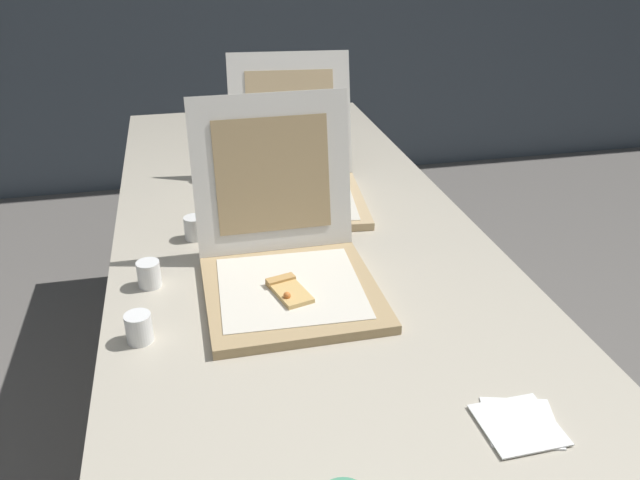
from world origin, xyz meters
TOP-DOWN VIEW (x-y plane):
  - table at (0.00, 0.67)m, footprint 0.97×2.45m
  - pizza_box_front at (-0.08, 0.39)m, footprint 0.38×0.46m
  - pizza_box_middle at (0.04, 0.89)m, footprint 0.43×0.54m
  - cup_white_near_center at (-0.38, 0.46)m, footprint 0.05×0.05m
  - cup_white_near_left at (-0.40, 0.25)m, footprint 0.05×0.05m
  - cup_white_far at (-0.21, 1.09)m, footprint 0.05×0.05m
  - cup_white_mid at (-0.27, 0.68)m, footprint 0.05×0.05m
  - napkin_pile at (0.22, -0.13)m, footprint 0.15×0.15m

SIDE VIEW (x-z plane):
  - table at x=0.00m, z-range 0.33..1.07m
  - napkin_pile at x=0.22m, z-range 0.74..0.75m
  - cup_white_near_center at x=-0.38m, z-range 0.74..0.80m
  - cup_white_near_left at x=-0.40m, z-range 0.74..0.80m
  - cup_white_far at x=-0.21m, z-range 0.74..0.80m
  - cup_white_mid at x=-0.27m, z-range 0.74..0.80m
  - pizza_box_middle at x=0.04m, z-range 0.61..0.99m
  - pizza_box_front at x=-0.08m, z-range 0.60..1.00m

